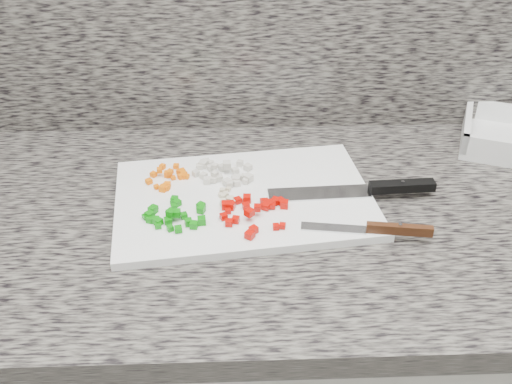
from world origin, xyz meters
TOP-DOWN VIEW (x-y plane):
  - cabinet at (0.00, 1.44)m, footprint 3.92×0.62m
  - countertop at (0.00, 1.44)m, footprint 3.96×0.64m
  - cutting_board at (-0.10, 1.46)m, footprint 0.46×0.34m
  - carrot_pile at (-0.23, 1.51)m, footprint 0.08×0.09m
  - onion_pile at (-0.13, 1.52)m, footprint 0.11×0.09m
  - green_pepper_pile at (-0.22, 1.40)m, footprint 0.10×0.09m
  - red_pepper_pile at (-0.09, 1.41)m, footprint 0.11×0.11m
  - garlic_pile at (-0.13, 1.45)m, footprint 0.04×0.06m
  - chef_knife at (0.12, 1.46)m, footprint 0.29×0.05m
  - paring_knife at (0.11, 1.35)m, footprint 0.20×0.05m

SIDE VIEW (x-z plane):
  - cabinet at x=0.00m, z-range 0.00..0.86m
  - countertop at x=0.00m, z-range 0.86..0.90m
  - cutting_board at x=-0.10m, z-range 0.90..0.91m
  - garlic_pile at x=-0.13m, z-range 0.91..0.92m
  - carrot_pile at x=-0.23m, z-range 0.91..0.93m
  - chef_knife at x=0.12m, z-range 0.91..0.93m
  - paring_knife at x=0.11m, z-range 0.91..0.93m
  - green_pepper_pile at x=-0.22m, z-range 0.91..0.93m
  - red_pepper_pile at x=-0.09m, z-range 0.91..0.93m
  - onion_pile at x=-0.13m, z-range 0.91..0.93m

